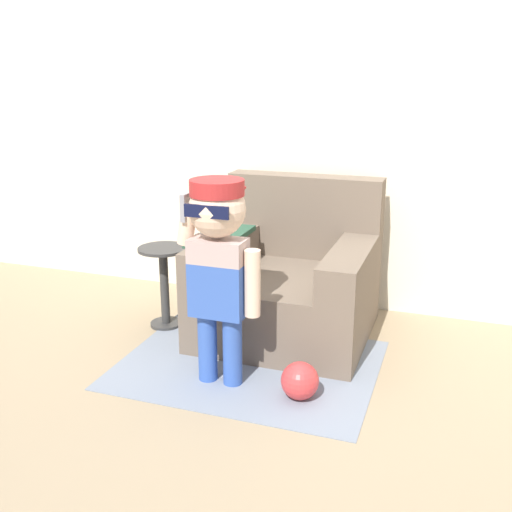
% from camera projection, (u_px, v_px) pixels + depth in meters
% --- Properties ---
extents(ground_plane, '(10.00, 10.00, 0.00)m').
position_uv_depth(ground_plane, '(308.00, 342.00, 3.44)').
color(ground_plane, '#998466').
extents(wall_back, '(10.00, 0.05, 2.60)m').
position_uv_depth(wall_back, '(341.00, 104.00, 3.67)').
color(wall_back, beige).
rests_on(wall_back, ground_plane).
extents(armchair, '(0.97, 0.92, 0.89)m').
position_uv_depth(armchair, '(289.00, 282.00, 3.52)').
color(armchair, '#6B5B4C').
rests_on(armchair, ground_plane).
extents(person_child, '(0.42, 0.31, 1.02)m').
position_uv_depth(person_child, '(219.00, 251.00, 2.81)').
color(person_child, '#3356AD').
rests_on(person_child, ground_plane).
extents(side_table, '(0.29, 0.29, 0.50)m').
position_uv_depth(side_table, '(164.00, 279.00, 3.59)').
color(side_table, '#333333').
rests_on(side_table, ground_plane).
extents(rug, '(1.33, 1.04, 0.01)m').
position_uv_depth(rug, '(249.00, 364.00, 3.18)').
color(rug, gray).
rests_on(rug, ground_plane).
extents(toy_ball, '(0.18, 0.18, 0.18)m').
position_uv_depth(toy_ball, '(300.00, 381.00, 2.83)').
color(toy_ball, '#D13838').
rests_on(toy_ball, ground_plane).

